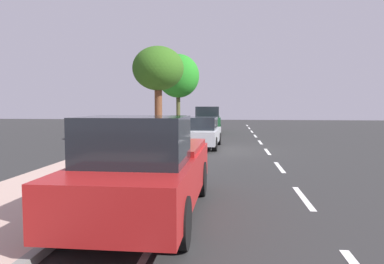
{
  "coord_description": "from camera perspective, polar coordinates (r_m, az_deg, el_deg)",
  "views": [
    {
      "loc": [
        -0.86,
        17.41,
        2.15
      ],
      "look_at": [
        0.35,
        5.83,
        1.28
      ],
      "focal_mm": 34.75,
      "sensor_mm": 36.0,
      "label": 1
    }
  ],
  "objects": [
    {
      "name": "parked_pickup_red_mid",
      "position": [
        7.17,
        -7.07,
        -5.82
      ],
      "size": [
        2.05,
        5.31,
        1.95
      ],
      "color": "maroon",
      "rests_on": "ground"
    },
    {
      "name": "bicycle_at_curb",
      "position": [
        11.22,
        -5.42,
        -4.96
      ],
      "size": [
        1.32,
        1.15,
        0.72
      ],
      "color": "black",
      "rests_on": "ground"
    },
    {
      "name": "street_tree_near_cyclist",
      "position": [
        28.2,
        -2.14,
        8.55
      ],
      "size": [
        3.16,
        3.16,
        5.77
      ],
      "color": "#484A27",
      "rests_on": "sidewalk"
    },
    {
      "name": "street_tree_mid_block",
      "position": [
        20.55,
        -5.22,
        9.52
      ],
      "size": [
        2.79,
        2.79,
        5.16
      ],
      "color": "brown",
      "rests_on": "sidewalk"
    },
    {
      "name": "lane_stripe_bike_edge",
      "position": [
        17.58,
        2.03,
        -2.75
      ],
      "size": [
        0.12,
        43.46,
        0.01
      ],
      "primitive_type": "cube",
      "color": "white",
      "rests_on": "ground"
    },
    {
      "name": "cyclist_with_backpack",
      "position": [
        11.6,
        -6.07,
        -1.46
      ],
      "size": [
        0.55,
        0.54,
        1.65
      ],
      "color": "#C6B284",
      "rests_on": "ground"
    },
    {
      "name": "lane_stripe_centre",
      "position": [
        17.25,
        11.5,
        -2.97
      ],
      "size": [
        0.14,
        44.2,
        0.01
      ],
      "color": "white",
      "rests_on": "ground"
    },
    {
      "name": "curb_edge",
      "position": [
        17.73,
        -2.72,
        -2.48
      ],
      "size": [
        0.16,
        43.46,
        0.14
      ],
      "primitive_type": "cube",
      "color": "gray",
      "rests_on": "ground"
    },
    {
      "name": "sidewalk",
      "position": [
        18.06,
        -8.02,
        -2.39
      ],
      "size": [
        3.21,
        43.46,
        0.14
      ],
      "primitive_type": "cube",
      "color": "tan",
      "rests_on": "ground"
    },
    {
      "name": "parked_sedan_silver_second",
      "position": [
        18.47,
        1.33,
        -0.08
      ],
      "size": [
        1.96,
        4.46,
        1.52
      ],
      "color": "#B7BABF",
      "rests_on": "ground"
    },
    {
      "name": "parked_suv_green_nearest",
      "position": [
        27.95,
        2.38,
        1.95
      ],
      "size": [
        2.13,
        4.78,
        1.99
      ],
      "color": "#1E512D",
      "rests_on": "ground"
    },
    {
      "name": "fire_hydrant",
      "position": [
        8.72,
        -15.0,
        -6.34
      ],
      "size": [
        0.22,
        0.22,
        0.84
      ],
      "color": "red",
      "rests_on": "sidewalk"
    },
    {
      "name": "ground",
      "position": [
        17.56,
        3.11,
        -2.78
      ],
      "size": [
        69.53,
        69.53,
        0.0
      ],
      "primitive_type": "plane",
      "color": "#2A2A2A"
    }
  ]
}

